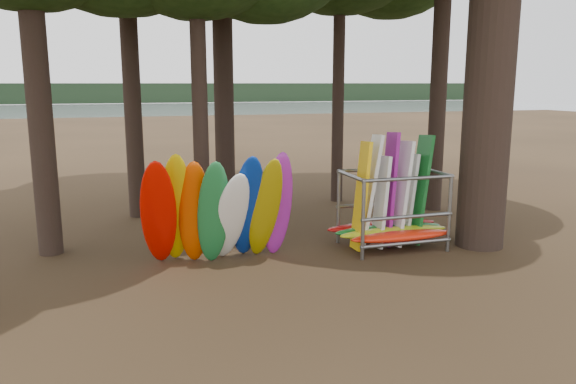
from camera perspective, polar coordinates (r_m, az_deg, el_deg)
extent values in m
plane|color=#47331E|center=(12.84, 1.46, -7.41)|extent=(120.00, 120.00, 0.00)
plane|color=gray|center=(71.76, -14.11, 7.45)|extent=(160.00, 160.00, 0.00)
cube|color=black|center=(121.62, -15.52, 9.66)|extent=(160.00, 4.00, 4.00)
cylinder|color=black|center=(14.33, -24.51, 14.99)|extent=(0.57, 0.57, 10.57)
cylinder|color=black|center=(17.65, -15.88, 15.61)|extent=(0.52, 0.52, 11.19)
cylinder|color=black|center=(19.41, 5.24, 16.35)|extent=(0.40, 0.40, 11.75)
cylinder|color=black|center=(14.68, -9.16, 15.60)|extent=(0.40, 0.40, 10.53)
ellipsoid|color=#DE0A00|center=(12.25, -13.00, -2.31)|extent=(0.94, 2.10, 2.75)
ellipsoid|color=#D2AF04|center=(12.57, -11.34, -1.77)|extent=(0.74, 1.67, 2.78)
ellipsoid|color=#D03F01|center=(12.53, -9.51, -2.16)|extent=(0.82, 1.37, 2.59)
ellipsoid|color=#1E7035|center=(12.37, -7.58, -2.23)|extent=(0.75, 1.38, 2.59)
ellipsoid|color=white|center=(12.53, -5.86, -2.61)|extent=(0.92, 1.87, 2.41)
ellipsoid|color=#092C93|center=(12.57, -4.14, -1.70)|extent=(0.86, 1.99, 2.75)
ellipsoid|color=#A28D09|center=(12.60, -2.33, -1.82)|extent=(0.72, 1.72, 2.65)
ellipsoid|color=purple|center=(13.00, -1.04, -1.31)|extent=(0.72, 1.04, 2.64)
ellipsoid|color=red|center=(13.88, 11.48, -4.40)|extent=(2.67, 0.55, 0.24)
ellipsoid|color=#C2D11B|center=(14.21, 10.72, -4.00)|extent=(2.92, 0.55, 0.24)
ellipsoid|color=#186C24|center=(14.46, 10.20, -3.73)|extent=(2.94, 0.55, 0.24)
ellipsoid|color=#B70E0D|center=(14.77, 9.55, -3.39)|extent=(3.07, 0.55, 0.24)
cube|color=yellow|center=(13.83, 7.43, -0.44)|extent=(0.43, 0.77, 2.69)
cube|color=silver|center=(14.07, 8.20, 0.08)|extent=(0.65, 0.76, 2.83)
cube|color=silver|center=(14.11, 9.42, -1.05)|extent=(0.37, 0.75, 2.32)
cube|color=#8D1783|center=(14.30, 10.20, 0.24)|extent=(0.37, 0.79, 2.88)
cube|color=white|center=(14.33, 11.41, -0.20)|extent=(0.48, 0.79, 2.67)
cube|color=silver|center=(14.67, 11.93, -0.66)|extent=(0.50, 0.79, 2.31)
cube|color=#166626|center=(14.63, 13.20, 0.22)|extent=(0.56, 0.82, 2.79)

